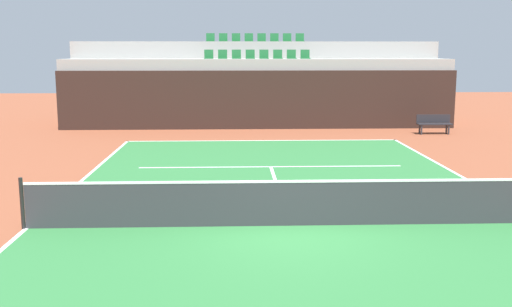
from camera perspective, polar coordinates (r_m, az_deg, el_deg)
The scene contains 13 objects.
ground_plane at distance 12.59m, azimuth 3.27°, elevation -6.93°, with size 80.00×80.00×0.00m, color brown.
court_surface at distance 12.59m, azimuth 3.27°, elevation -6.91°, with size 11.00×24.00×0.01m, color #2D7238.
baseline_far at distance 24.25m, azimuth 0.60°, elevation 1.25°, with size 11.00×0.10×0.00m, color white.
sideline_left at distance 13.24m, azimuth -21.10°, elevation -6.69°, with size 0.10×24.00×0.00m, color white.
service_line_far at distance 18.79m, azimuth 1.43°, elevation -1.27°, with size 8.26×0.10×0.00m, color white.
centre_service_line at distance 15.67m, azimuth 2.16°, elevation -3.52°, with size 0.10×6.40×0.00m, color white.
back_wall at distance 27.85m, azimuth 0.23°, elevation 5.14°, with size 18.48×0.30×2.71m, color black.
stands_tier_lower at distance 29.18m, azimuth 0.12°, elevation 5.87°, with size 18.48×2.40×3.23m, color #9E9E99.
stands_tier_upper at distance 31.55m, azimuth -0.06°, elevation 6.93°, with size 18.48×2.40×4.07m, color #9E9E99.
seating_row_lower at distance 29.21m, azimuth 0.11°, elevation 9.28°, with size 5.11×0.44×0.44m.
seating_row_upper at distance 31.61m, azimuth -0.07°, elevation 10.85°, with size 5.11×0.44×0.44m.
tennis_net at distance 12.45m, azimuth 3.29°, elevation -4.69°, with size 11.08×0.08×1.07m.
player_bench at distance 27.32m, azimuth 16.63°, elevation 2.85°, with size 1.50×0.40×0.85m.
Camera 1 is at (-1.17, -12.00, 3.62)m, focal length 41.87 mm.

